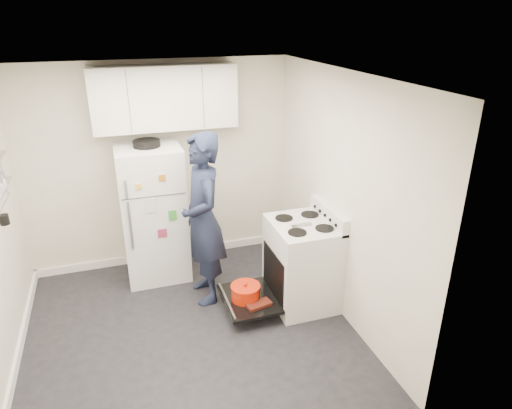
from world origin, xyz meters
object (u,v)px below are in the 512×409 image
object	(u,v)px
refrigerator	(153,212)
person	(203,220)
electric_range	(301,264)
open_oven_door	(247,295)

from	to	relation	value
refrigerator	person	bearing A→B (deg)	-55.73
electric_range	refrigerator	world-z (taller)	refrigerator
open_oven_door	refrigerator	distance (m)	1.50
open_oven_door	person	size ratio (longest dim) A/B	0.37
electric_range	person	xyz separation A→B (m)	(-0.96, 0.43, 0.48)
electric_range	open_oven_door	bearing A→B (deg)	-179.88
electric_range	open_oven_door	distance (m)	0.67
refrigerator	open_oven_door	bearing A→B (deg)	-53.53
refrigerator	person	distance (m)	0.82
electric_range	refrigerator	xyz separation A→B (m)	(-1.42, 1.10, 0.34)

